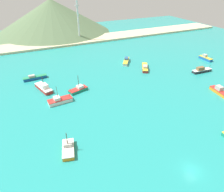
{
  "coord_description": "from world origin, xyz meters",
  "views": [
    {
      "loc": [
        -29.4,
        -19.73,
        38.28
      ],
      "look_at": [
        -4.27,
        34.42,
        2.22
      ],
      "focal_mm": 31.91,
      "sensor_mm": 36.0,
      "label": 1
    }
  ],
  "objects_px": {
    "fishing_boat_5": "(78,89)",
    "fishing_boat_8": "(44,88)",
    "fishing_boat_14": "(60,100)",
    "fishing_boat_11": "(145,68)",
    "fishing_boat_13": "(68,149)",
    "fishing_boat_3": "(201,70)",
    "fishing_boat_6": "(205,58)",
    "radio_tower": "(78,20)",
    "fishing_boat_7": "(35,78)",
    "fishing_boat_15": "(126,61)",
    "fishing_boat_1": "(220,92)"
  },
  "relations": [
    {
      "from": "fishing_boat_1",
      "to": "fishing_boat_5",
      "type": "bearing_deg",
      "value": 152.9
    },
    {
      "from": "fishing_boat_8",
      "to": "radio_tower",
      "type": "xyz_separation_m",
      "value": [
        32.68,
        59.23,
        13.04
      ]
    },
    {
      "from": "fishing_boat_3",
      "to": "fishing_boat_6",
      "type": "height_order",
      "value": "fishing_boat_6"
    },
    {
      "from": "fishing_boat_5",
      "to": "radio_tower",
      "type": "bearing_deg",
      "value": 72.54
    },
    {
      "from": "fishing_boat_8",
      "to": "fishing_boat_14",
      "type": "distance_m",
      "value": 12.17
    },
    {
      "from": "fishing_boat_6",
      "to": "radio_tower",
      "type": "xyz_separation_m",
      "value": [
        -50.47,
        61.45,
        13.11
      ]
    },
    {
      "from": "fishing_boat_13",
      "to": "fishing_boat_6",
      "type": "bearing_deg",
      "value": 21.84
    },
    {
      "from": "fishing_boat_8",
      "to": "fishing_boat_14",
      "type": "height_order",
      "value": "fishing_boat_14"
    },
    {
      "from": "fishing_boat_14",
      "to": "fishing_boat_6",
      "type": "bearing_deg",
      "value": 6.73
    },
    {
      "from": "fishing_boat_5",
      "to": "fishing_boat_6",
      "type": "height_order",
      "value": "fishing_boat_5"
    },
    {
      "from": "fishing_boat_8",
      "to": "fishing_boat_13",
      "type": "xyz_separation_m",
      "value": [
        0.73,
        -35.25,
        -0.25
      ]
    },
    {
      "from": "fishing_boat_5",
      "to": "fishing_boat_8",
      "type": "distance_m",
      "value": 13.65
    },
    {
      "from": "fishing_boat_11",
      "to": "fishing_boat_14",
      "type": "xyz_separation_m",
      "value": [
        -43.28,
        -12.22,
        0.04
      ]
    },
    {
      "from": "fishing_boat_6",
      "to": "fishing_boat_7",
      "type": "relative_size",
      "value": 0.76
    },
    {
      "from": "fishing_boat_11",
      "to": "fishing_boat_13",
      "type": "relative_size",
      "value": 1.41
    },
    {
      "from": "fishing_boat_11",
      "to": "fishing_boat_13",
      "type": "bearing_deg",
      "value": -142.2
    },
    {
      "from": "fishing_boat_7",
      "to": "radio_tower",
      "type": "distance_m",
      "value": 60.57
    },
    {
      "from": "fishing_boat_3",
      "to": "radio_tower",
      "type": "xyz_separation_m",
      "value": [
        -36.21,
        72.47,
        13.11
      ]
    },
    {
      "from": "fishing_boat_7",
      "to": "fishing_boat_11",
      "type": "relative_size",
      "value": 0.98
    },
    {
      "from": "fishing_boat_7",
      "to": "fishing_boat_13",
      "type": "distance_m",
      "value": 46.79
    },
    {
      "from": "fishing_boat_1",
      "to": "fishing_boat_7",
      "type": "height_order",
      "value": "fishing_boat_1"
    },
    {
      "from": "fishing_boat_1",
      "to": "fishing_boat_8",
      "type": "distance_m",
      "value": 67.55
    },
    {
      "from": "fishing_boat_3",
      "to": "radio_tower",
      "type": "height_order",
      "value": "radio_tower"
    },
    {
      "from": "fishing_boat_6",
      "to": "fishing_boat_8",
      "type": "distance_m",
      "value": 83.18
    },
    {
      "from": "fishing_boat_5",
      "to": "fishing_boat_11",
      "type": "height_order",
      "value": "fishing_boat_5"
    },
    {
      "from": "fishing_boat_5",
      "to": "fishing_boat_6",
      "type": "distance_m",
      "value": 71.26
    },
    {
      "from": "fishing_boat_8",
      "to": "fishing_boat_15",
      "type": "xyz_separation_m",
      "value": [
        42.94,
        12.02,
        -0.18
      ]
    },
    {
      "from": "fishing_boat_7",
      "to": "fishing_boat_15",
      "type": "xyz_separation_m",
      "value": [
        45.04,
        0.57,
        0.06
      ]
    },
    {
      "from": "fishing_boat_15",
      "to": "fishing_boat_8",
      "type": "bearing_deg",
      "value": -164.36
    },
    {
      "from": "radio_tower",
      "to": "fishing_boat_7",
      "type": "bearing_deg",
      "value": -126.05
    },
    {
      "from": "fishing_boat_5",
      "to": "fishing_boat_14",
      "type": "height_order",
      "value": "fishing_boat_14"
    },
    {
      "from": "fishing_boat_1",
      "to": "fishing_boat_6",
      "type": "bearing_deg",
      "value": 51.22
    },
    {
      "from": "fishing_boat_5",
      "to": "fishing_boat_14",
      "type": "bearing_deg",
      "value": -148.33
    },
    {
      "from": "fishing_boat_13",
      "to": "fishing_boat_14",
      "type": "height_order",
      "value": "fishing_boat_14"
    },
    {
      "from": "fishing_boat_7",
      "to": "fishing_boat_13",
      "type": "height_order",
      "value": "fishing_boat_13"
    },
    {
      "from": "fishing_boat_1",
      "to": "fishing_boat_15",
      "type": "relative_size",
      "value": 0.97
    },
    {
      "from": "fishing_boat_1",
      "to": "fishing_boat_15",
      "type": "height_order",
      "value": "fishing_boat_1"
    },
    {
      "from": "fishing_boat_3",
      "to": "fishing_boat_11",
      "type": "height_order",
      "value": "fishing_boat_3"
    },
    {
      "from": "fishing_boat_14",
      "to": "radio_tower",
      "type": "xyz_separation_m",
      "value": [
        28.96,
        70.82,
        13.17
      ]
    },
    {
      "from": "fishing_boat_6",
      "to": "fishing_boat_13",
      "type": "distance_m",
      "value": 88.79
    },
    {
      "from": "fishing_boat_15",
      "to": "fishing_boat_13",
      "type": "bearing_deg",
      "value": -131.76
    },
    {
      "from": "fishing_boat_5",
      "to": "fishing_boat_11",
      "type": "distance_m",
      "value": 35.69
    },
    {
      "from": "fishing_boat_3",
      "to": "fishing_boat_13",
      "type": "xyz_separation_m",
      "value": [
        -68.16,
        -22.01,
        -0.18
      ]
    },
    {
      "from": "fishing_boat_1",
      "to": "fishing_boat_11",
      "type": "relative_size",
      "value": 0.95
    },
    {
      "from": "fishing_boat_8",
      "to": "fishing_boat_14",
      "type": "xyz_separation_m",
      "value": [
        3.72,
        -11.59,
        -0.13
      ]
    },
    {
      "from": "fishing_boat_5",
      "to": "fishing_boat_15",
      "type": "height_order",
      "value": "fishing_boat_5"
    },
    {
      "from": "fishing_boat_1",
      "to": "fishing_boat_3",
      "type": "xyz_separation_m",
      "value": [
        8.89,
        17.78,
        0.03
      ]
    },
    {
      "from": "fishing_boat_6",
      "to": "fishing_boat_14",
      "type": "bearing_deg",
      "value": -173.27
    },
    {
      "from": "fishing_boat_7",
      "to": "fishing_boat_8",
      "type": "bearing_deg",
      "value": -79.6
    },
    {
      "from": "fishing_boat_13",
      "to": "radio_tower",
      "type": "bearing_deg",
      "value": 71.32
    }
  ]
}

